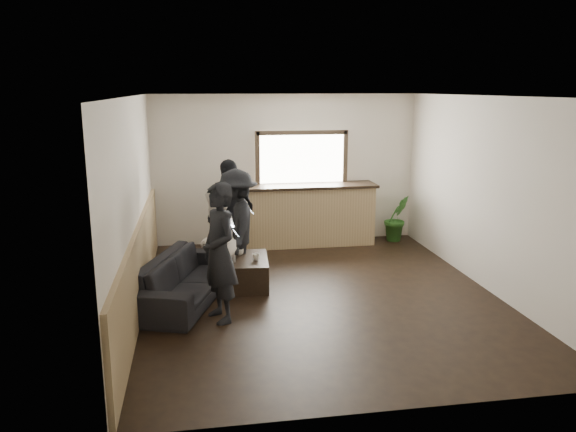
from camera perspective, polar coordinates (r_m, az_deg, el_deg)
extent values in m
cube|color=black|center=(8.15, 3.15, -8.03)|extent=(5.00, 6.00, 0.01)
cube|color=silver|center=(7.61, 3.41, 12.06)|extent=(5.00, 6.00, 0.01)
cube|color=beige|center=(10.67, -0.25, 4.78)|extent=(5.00, 0.01, 2.80)
cube|color=beige|center=(4.97, 10.86, -5.03)|extent=(5.00, 0.01, 2.80)
cube|color=beige|center=(7.62, -15.40, 1.02)|extent=(0.01, 6.00, 2.80)
cube|color=beige|center=(8.65, 19.66, 2.10)|extent=(0.01, 6.00, 2.80)
cube|color=tan|center=(7.83, -14.81, -5.07)|extent=(0.06, 5.90, 1.10)
cube|color=#9E8156|center=(10.56, 1.64, 0.00)|extent=(2.60, 0.60, 1.10)
cube|color=black|center=(10.45, 1.66, 3.08)|extent=(2.70, 0.68, 0.05)
cube|color=white|center=(10.65, 1.39, 5.85)|extent=(1.60, 0.06, 0.90)
cube|color=#3F3326|center=(10.57, 1.43, 8.46)|extent=(1.72, 0.08, 0.08)
cube|color=#3F3326|center=(10.50, -3.11, 5.73)|extent=(0.08, 0.08, 1.06)
cube|color=#3F3326|center=(10.81, 5.82, 5.89)|extent=(0.08, 0.08, 1.06)
imported|color=black|center=(7.98, -10.37, -6.27)|extent=(1.52, 2.32, 0.63)
cube|color=black|center=(8.48, -3.90, -5.67)|extent=(0.60, 1.00, 0.43)
imported|color=silver|center=(8.57, -4.94, -3.64)|extent=(0.16, 0.16, 0.10)
imported|color=silver|center=(8.30, -3.26, -4.17)|extent=(0.12, 0.12, 0.10)
imported|color=#2D6623|center=(11.05, 10.98, -0.21)|extent=(0.57, 0.50, 0.89)
imported|color=black|center=(7.09, -6.99, -3.75)|extent=(0.64, 0.76, 1.78)
cube|color=black|center=(7.12, -5.42, -1.70)|extent=(0.11, 0.10, 0.12)
cube|color=white|center=(7.11, -5.42, -1.68)|extent=(0.09, 0.09, 0.11)
imported|color=silver|center=(8.05, -7.27, -2.67)|extent=(0.81, 0.90, 1.52)
cube|color=black|center=(7.91, -5.83, -0.76)|extent=(0.11, 0.10, 0.12)
cube|color=white|center=(7.90, -5.82, -0.74)|extent=(0.09, 0.09, 0.11)
imported|color=black|center=(8.62, -5.21, -0.90)|extent=(0.67, 1.13, 1.72)
cube|color=black|center=(8.59, -3.78, 0.51)|extent=(0.09, 0.07, 0.12)
cube|color=white|center=(8.58, -3.77, 0.53)|extent=(0.08, 0.07, 0.11)
imported|color=black|center=(9.32, -5.81, 0.33)|extent=(1.05, 1.04, 1.78)
cube|color=black|center=(9.11, -4.83, 2.32)|extent=(0.12, 0.12, 0.12)
cube|color=white|center=(9.10, -4.83, 2.34)|extent=(0.10, 0.10, 0.11)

